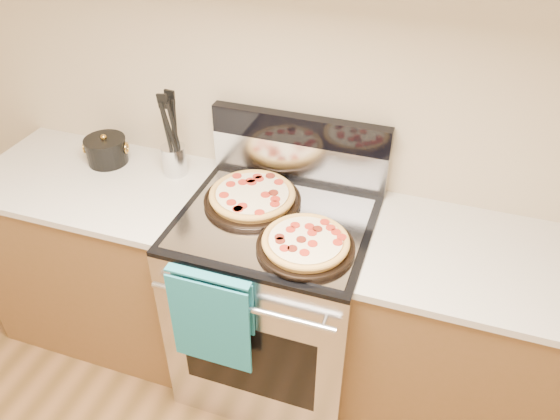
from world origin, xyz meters
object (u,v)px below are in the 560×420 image
(range_body, at_px, (276,303))
(utensil_crock, at_px, (174,160))
(saucepan, at_px, (107,151))
(pepperoni_pizza_back, at_px, (252,197))
(pepperoni_pizza_front, at_px, (306,243))

(range_body, relative_size, utensil_crock, 6.75)
(utensil_crock, bearing_deg, saucepan, -177.14)
(range_body, relative_size, pepperoni_pizza_back, 2.30)
(pepperoni_pizza_back, distance_m, pepperoni_pizza_front, 0.36)
(range_body, xyz_separation_m, saucepan, (-0.87, 0.17, 0.51))
(saucepan, bearing_deg, range_body, -11.26)
(range_body, height_order, pepperoni_pizza_front, pepperoni_pizza_front)
(pepperoni_pizza_back, distance_m, saucepan, 0.76)
(pepperoni_pizza_front, xyz_separation_m, utensil_crock, (-0.70, 0.33, 0.03))
(range_body, relative_size, saucepan, 5.02)
(pepperoni_pizza_front, height_order, saucepan, saucepan)
(pepperoni_pizza_front, bearing_deg, saucepan, 163.27)
(range_body, xyz_separation_m, pepperoni_pizza_front, (0.17, -0.14, 0.50))
(range_body, distance_m, utensil_crock, 0.78)
(pepperoni_pizza_back, xyz_separation_m, pepperoni_pizza_front, (0.29, -0.21, -0.00))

